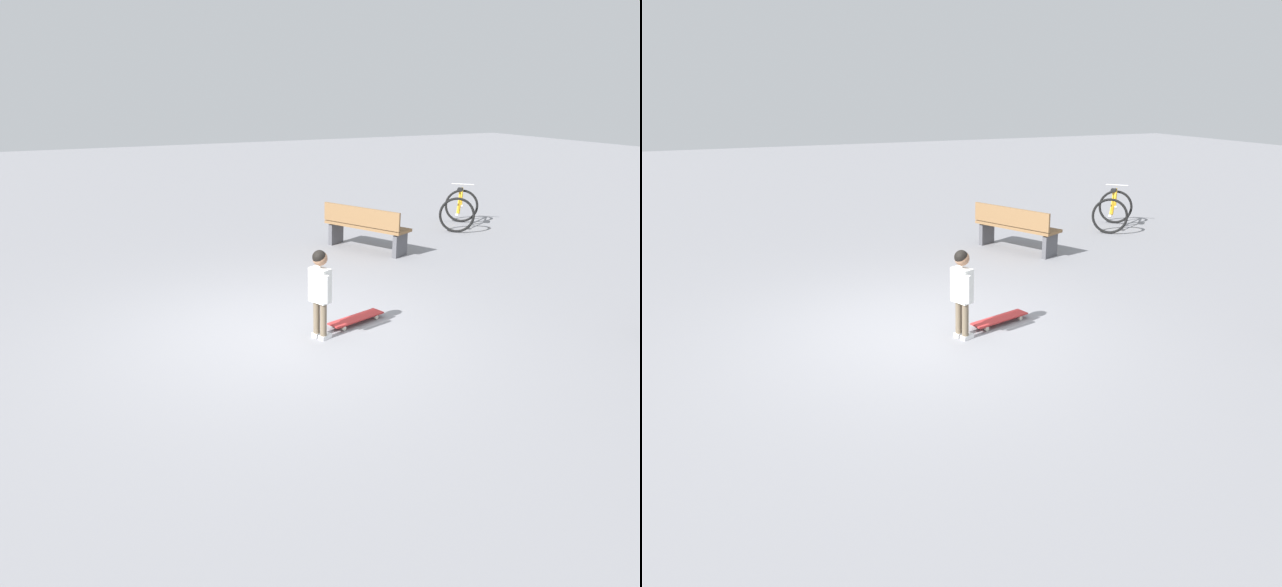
# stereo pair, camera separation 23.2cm
# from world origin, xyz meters

# --- Properties ---
(ground_plane) EXTENTS (50.00, 50.00, 0.00)m
(ground_plane) POSITION_xyz_m (0.00, 0.00, 0.00)
(ground_plane) COLOR gray
(child_person) EXTENTS (0.24, 0.41, 1.06)m
(child_person) POSITION_xyz_m (0.34, -0.40, 0.66)
(child_person) COLOR brown
(child_person) RESTS_ON ground
(skateboard) EXTENTS (0.82, 0.40, 0.07)m
(skateboard) POSITION_xyz_m (0.94, -0.17, 0.06)
(skateboard) COLOR #B22D2D
(skateboard) RESTS_ON ground
(bicycle_mid) EXTENTS (1.25, 1.27, 0.85)m
(bicycle_mid) POSITION_xyz_m (5.43, 3.58, 0.38)
(bicycle_mid) COLOR black
(bicycle_mid) RESTS_ON ground
(street_bench) EXTENTS (1.08, 1.64, 0.80)m
(street_bench) POSITION_xyz_m (2.75, 2.80, 0.42)
(street_bench) COLOR brown
(street_bench) RESTS_ON ground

